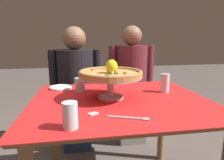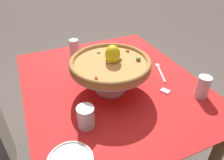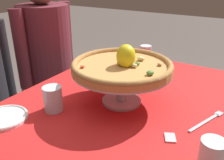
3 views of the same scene
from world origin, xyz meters
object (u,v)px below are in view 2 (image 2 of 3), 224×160
at_px(water_glass_front_left, 203,88).
at_px(pizza, 111,62).
at_px(water_glass_side_right, 75,51).
at_px(dinner_fork, 160,71).
at_px(pizza_stand, 110,72).
at_px(sugar_packet, 165,91).
at_px(water_glass_back_left, 86,118).

bearing_deg(water_glass_front_left, pizza, 59.29).
distance_m(water_glass_front_left, water_glass_side_right, 0.82).
bearing_deg(water_glass_side_right, water_glass_front_left, -143.38).
bearing_deg(dinner_fork, water_glass_side_right, 49.05).
bearing_deg(pizza_stand, water_glass_front_left, -120.58).
bearing_deg(water_glass_front_left, dinner_fork, 11.40).
distance_m(pizza, water_glass_front_left, 0.49).
bearing_deg(water_glass_side_right, pizza_stand, -169.16).
bearing_deg(water_glass_front_left, water_glass_side_right, 36.62).
xyz_separation_m(water_glass_front_left, water_glass_side_right, (0.66, 0.49, 0.01)).
height_order(pizza, dinner_fork, pizza).
xyz_separation_m(water_glass_side_right, sugar_packet, (-0.55, -0.34, -0.06)).
xyz_separation_m(pizza_stand, pizza, (0.00, -0.00, 0.06)).
relative_size(water_glass_back_left, sugar_packet, 2.05).
distance_m(water_glass_front_left, dinner_fork, 0.29).
relative_size(dinner_fork, sugar_packet, 4.02).
height_order(water_glass_side_right, water_glass_back_left, water_glass_side_right).
bearing_deg(pizza_stand, pizza, -70.75).
relative_size(water_glass_back_left, dinner_fork, 0.51).
bearing_deg(pizza_stand, water_glass_back_left, 134.87).
relative_size(pizza_stand, water_glass_front_left, 3.47).
distance_m(water_glass_side_right, water_glass_back_left, 0.63).
relative_size(water_glass_front_left, water_glass_back_left, 1.15).
relative_size(water_glass_front_left, dinner_fork, 0.59).
bearing_deg(water_glass_back_left, pizza, -45.25).
distance_m(pizza_stand, water_glass_side_right, 0.43).
xyz_separation_m(dinner_fork, sugar_packet, (-0.18, 0.09, -0.00)).
bearing_deg(sugar_packet, pizza_stand, 63.15).
bearing_deg(water_glass_back_left, dinner_fork, -66.38).
xyz_separation_m(pizza, water_glass_back_left, (-0.20, 0.20, -0.12)).
height_order(dinner_fork, sugar_packet, dinner_fork).
height_order(water_glass_side_right, sugar_packet, water_glass_side_right).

